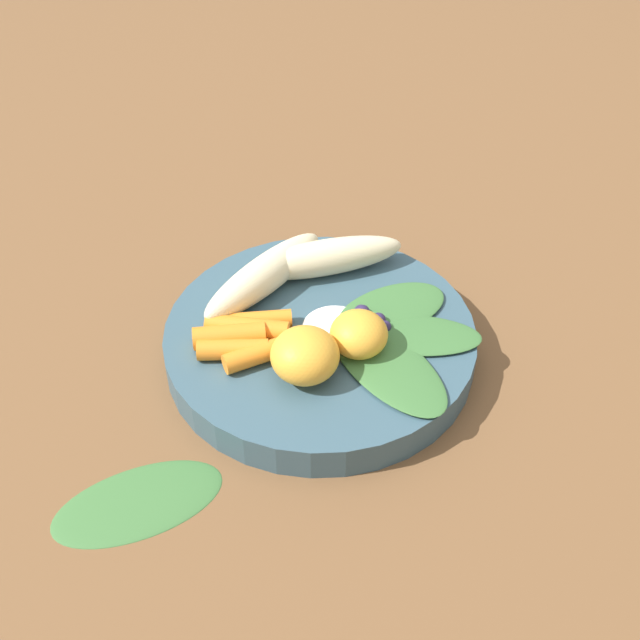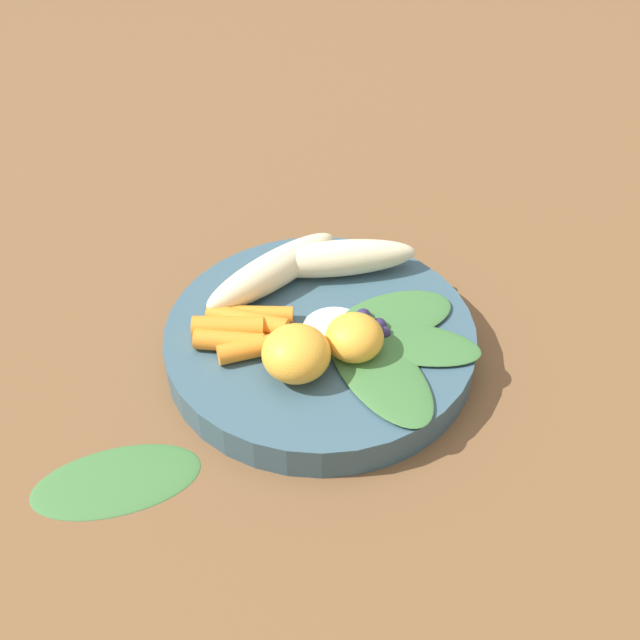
% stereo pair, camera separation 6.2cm
% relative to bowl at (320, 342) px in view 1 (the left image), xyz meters
% --- Properties ---
extents(ground_plane, '(2.40, 2.40, 0.00)m').
position_rel_bowl_xyz_m(ground_plane, '(0.00, 0.00, -0.01)').
color(ground_plane, brown).
extents(bowl, '(0.25, 0.25, 0.03)m').
position_rel_bowl_xyz_m(bowl, '(0.00, 0.00, 0.00)').
color(bowl, '#385666').
rests_on(bowl, ground_plane).
extents(banana_peeled_left, '(0.13, 0.10, 0.03)m').
position_rel_bowl_xyz_m(banana_peeled_left, '(0.05, 0.05, 0.03)').
color(banana_peeled_left, beige).
rests_on(banana_peeled_left, bowl).
extents(banana_peeled_right, '(0.07, 0.14, 0.03)m').
position_rel_bowl_xyz_m(banana_peeled_right, '(0.07, -0.00, 0.03)').
color(banana_peeled_right, beige).
rests_on(banana_peeled_right, bowl).
extents(orange_segment_near, '(0.04, 0.04, 0.03)m').
position_rel_bowl_xyz_m(orange_segment_near, '(-0.02, -0.03, 0.03)').
color(orange_segment_near, '#F4A833').
rests_on(orange_segment_near, bowl).
extents(orange_segment_far, '(0.05, 0.05, 0.04)m').
position_rel_bowl_xyz_m(orange_segment_far, '(-0.05, 0.01, 0.03)').
color(orange_segment_far, '#F4A833').
rests_on(orange_segment_far, bowl).
extents(carrot_front, '(0.02, 0.06, 0.01)m').
position_rel_bowl_xyz_m(carrot_front, '(0.00, 0.05, 0.02)').
color(carrot_front, orange).
rests_on(carrot_front, bowl).
extents(carrot_mid_left, '(0.02, 0.07, 0.02)m').
position_rel_bowl_xyz_m(carrot_mid_left, '(-0.01, 0.06, 0.02)').
color(carrot_mid_left, orange).
rests_on(carrot_mid_left, bowl).
extents(carrot_mid_right, '(0.03, 0.06, 0.02)m').
position_rel_bowl_xyz_m(carrot_mid_right, '(-0.02, 0.07, 0.02)').
color(carrot_mid_right, orange).
rests_on(carrot_mid_right, bowl).
extents(carrot_rear, '(0.02, 0.05, 0.02)m').
position_rel_bowl_xyz_m(carrot_rear, '(-0.03, 0.06, 0.02)').
color(carrot_rear, orange).
rests_on(carrot_rear, bowl).
extents(carrot_small, '(0.04, 0.06, 0.02)m').
position_rel_bowl_xyz_m(carrot_small, '(-0.04, 0.04, 0.02)').
color(carrot_small, orange).
rests_on(carrot_small, bowl).
extents(blueberry_pile, '(0.04, 0.04, 0.03)m').
position_rel_bowl_xyz_m(blueberry_pile, '(0.00, -0.04, 0.02)').
color(blueberry_pile, '#2D234C').
rests_on(blueberry_pile, bowl).
extents(coconut_shred_patch, '(0.05, 0.05, 0.00)m').
position_rel_bowl_xyz_m(coconut_shred_patch, '(0.00, -0.01, 0.02)').
color(coconut_shred_patch, white).
rests_on(coconut_shred_patch, bowl).
extents(kale_leaf_left, '(0.13, 0.12, 0.01)m').
position_rel_bowl_xyz_m(kale_leaf_left, '(-0.04, -0.05, 0.02)').
color(kale_leaf_left, '#3D7038').
rests_on(kale_leaf_left, bowl).
extents(kale_leaf_right, '(0.05, 0.11, 0.01)m').
position_rel_bowl_xyz_m(kale_leaf_right, '(-0.01, -0.07, 0.02)').
color(kale_leaf_right, '#3D7038').
rests_on(kale_leaf_right, bowl).
extents(kale_leaf_rear, '(0.10, 0.11, 0.01)m').
position_rel_bowl_xyz_m(kale_leaf_rear, '(0.02, -0.06, 0.02)').
color(kale_leaf_rear, '#3D7038').
rests_on(kale_leaf_rear, bowl).
extents(kale_leaf_stray, '(0.11, 0.13, 0.01)m').
position_rel_bowl_xyz_m(kale_leaf_stray, '(-0.15, 0.12, -0.01)').
color(kale_leaf_stray, '#3D7038').
rests_on(kale_leaf_stray, ground_plane).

